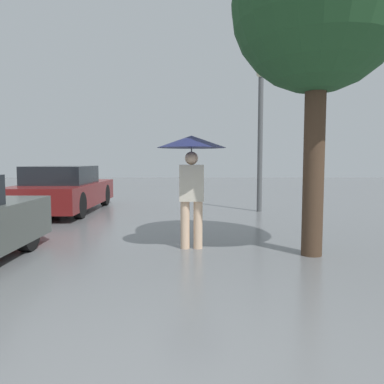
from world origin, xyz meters
The scene contains 4 objects.
pedestrian centered at (0.14, 4.03, 1.46)m, with size 1.09×1.09×1.80m.
parked_car_farthest centered at (-3.37, 8.51, 0.60)m, with size 1.79×4.45×1.26m.
tree centered at (1.93, 3.59, 3.57)m, with size 2.46×2.46×4.84m.
street_lamp centered at (2.06, 8.46, 2.25)m, with size 0.26×0.26×3.91m.
Camera 1 is at (0.10, -1.89, 1.40)m, focal length 35.00 mm.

